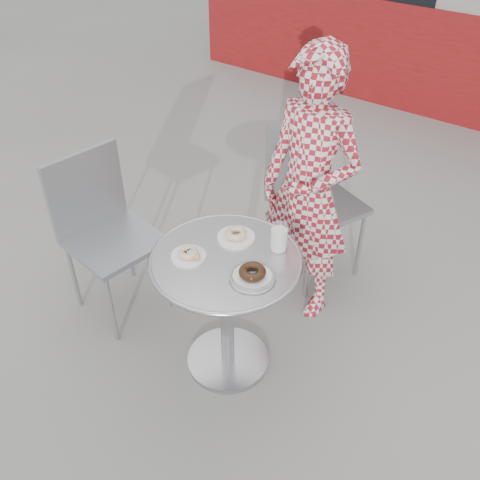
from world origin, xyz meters
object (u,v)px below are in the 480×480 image
Objects in this scene: bistro_table at (226,287)px; chair_far at (313,231)px; chair_left at (118,267)px; seated_person at (309,191)px; plate_far at (236,236)px; milk_cup at (279,238)px; plate_checker at (252,275)px; plate_near at (189,254)px.

chair_far reaches higher than bistro_table.
bistro_table is 0.76× the size of chair_left.
seated_person is at bearing -42.03° from chair_left.
plate_far is at bearing -97.29° from seated_person.
milk_cup is (0.21, 0.05, 0.04)m from plate_far.
plate_checker is at bearing -85.51° from milk_cup.
chair_far is 1.12m from plate_near.
chair_left is at bearing 173.52° from plate_near.
plate_near is 1.22× the size of milk_cup.
plate_near is (-0.19, -0.75, -0.03)m from seated_person.
seated_person is (0.09, -0.27, 0.47)m from chair_far.
milk_cup reaches higher than plate_near.
seated_person reaches higher than plate_checker.
chair_far reaches higher than milk_cup.
seated_person is (0.05, 0.65, 0.22)m from bistro_table.
bistro_table is at bearing 33.60° from plate_near.
plate_checker is (0.32, 0.06, -0.00)m from plate_near.
milk_cup is at bearing -67.76° from chair_left.
milk_cup is (0.93, 0.22, 0.50)m from chair_left.
plate_far is at bearing -165.48° from milk_cup.
seated_person is at bearing 75.56° from plate_near.
plate_checker is at bearing -11.49° from bistro_table.
bistro_table is 3.48× the size of plate_checker.
chair_far is 6.03× the size of plate_near.
chair_far reaches higher than plate_far.
plate_far reaches higher than plate_near.
milk_cup is (0.16, 0.20, 0.24)m from bistro_table.
plate_checker is at bearing 10.54° from plate_near.
bistro_table is 0.26m from plate_near.
bistro_table is at bearing -127.63° from milk_cup.
bistro_table is 0.69m from seated_person.
plate_checker is at bearing -75.62° from seated_person.
seated_person reaches higher than bistro_table.
plate_near is at bearing -87.78° from chair_left.
chair_left is (-0.74, -0.95, -0.01)m from chair_far.
plate_checker is (0.95, -0.01, 0.45)m from chair_left.
chair_far is 1.20m from chair_left.
chair_far is 0.90m from plate_far.
plate_checker is (0.23, -0.18, -0.00)m from plate_far.
plate_near is (-0.09, -0.24, -0.00)m from plate_far.
milk_cup is (0.19, -0.73, 0.49)m from chair_far.
plate_far is at bearing 109.33° from bistro_table.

